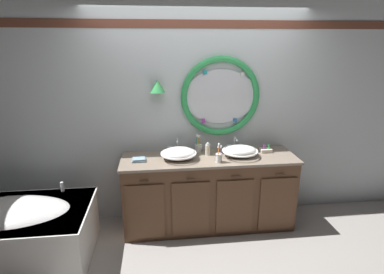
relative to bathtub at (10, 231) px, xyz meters
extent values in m
plane|color=gray|center=(1.98, 0.14, -0.33)|extent=(14.00, 14.00, 0.00)
cube|color=silver|center=(1.98, 0.73, 0.97)|extent=(6.40, 0.08, 2.60)
cube|color=brown|center=(1.98, 0.68, 1.99)|extent=(6.27, 0.01, 0.09)
ellipsoid|color=silver|center=(2.25, 0.67, 1.19)|extent=(0.87, 0.02, 0.64)
torus|color=green|center=(2.25, 0.67, 1.19)|extent=(0.94, 0.07, 0.94)
cube|color=silver|center=(2.68, 0.66, 1.20)|extent=(0.05, 0.01, 0.05)
cube|color=silver|center=(2.50, 0.66, 1.45)|extent=(0.05, 0.01, 0.05)
cube|color=teal|center=(2.06, 0.66, 1.47)|extent=(0.05, 0.01, 0.05)
cube|color=purple|center=(1.82, 0.66, 1.18)|extent=(0.05, 0.01, 0.05)
cube|color=purple|center=(2.05, 0.66, 0.90)|extent=(0.05, 0.01, 0.05)
cube|color=#2866B7|center=(2.43, 0.66, 0.90)|extent=(0.05, 0.01, 0.05)
cylinder|color=#4C3823|center=(1.52, 0.64, 1.35)|extent=(0.02, 0.09, 0.02)
cone|color=green|center=(1.52, 0.59, 1.33)|extent=(0.17, 0.17, 0.14)
cube|color=brown|center=(2.08, 0.40, 0.09)|extent=(1.97, 0.57, 0.84)
cube|color=gray|center=(2.08, 0.40, 0.53)|extent=(2.00, 0.60, 0.03)
cube|color=gray|center=(2.08, 0.68, 0.45)|extent=(1.97, 0.02, 0.11)
cube|color=brown|center=(1.34, 0.11, 0.05)|extent=(0.41, 0.02, 0.64)
cylinder|color=#422D1E|center=(1.34, 0.10, 0.41)|extent=(0.10, 0.01, 0.01)
cube|color=brown|center=(1.84, 0.11, 0.05)|extent=(0.41, 0.02, 0.64)
cylinder|color=#422D1E|center=(1.84, 0.10, 0.41)|extent=(0.10, 0.01, 0.01)
cube|color=brown|center=(2.33, 0.11, 0.05)|extent=(0.41, 0.02, 0.64)
cylinder|color=#422D1E|center=(2.33, 0.10, 0.41)|extent=(0.10, 0.01, 0.01)
cube|color=brown|center=(2.82, 0.11, 0.05)|extent=(0.41, 0.02, 0.64)
cylinder|color=#422D1E|center=(2.82, 0.10, 0.41)|extent=(0.10, 0.01, 0.01)
cube|color=white|center=(0.00, 0.00, -0.06)|extent=(1.56, 0.90, 0.54)
ellipsoid|color=white|center=(0.00, 0.00, 0.16)|extent=(1.28, 0.70, 0.28)
cube|color=white|center=(0.00, 0.00, 0.20)|extent=(1.59, 0.93, 0.02)
cylinder|color=silver|center=(0.43, 0.39, 0.27)|extent=(0.04, 0.04, 0.11)
cylinder|color=silver|center=(0.00, 0.00, 0.16)|extent=(0.04, 0.04, 0.01)
ellipsoid|color=white|center=(1.73, 0.37, 0.61)|extent=(0.39, 0.30, 0.13)
torus|color=white|center=(1.73, 0.37, 0.61)|extent=(0.41, 0.41, 0.02)
cylinder|color=silver|center=(1.73, 0.37, 0.61)|extent=(0.03, 0.03, 0.01)
ellipsoid|color=white|center=(2.43, 0.37, 0.61)|extent=(0.39, 0.26, 0.13)
torus|color=white|center=(2.43, 0.37, 0.61)|extent=(0.41, 0.41, 0.02)
cylinder|color=silver|center=(2.43, 0.37, 0.61)|extent=(0.03, 0.03, 0.01)
cylinder|color=silver|center=(1.73, 0.61, 0.55)|extent=(0.05, 0.05, 0.02)
cylinder|color=silver|center=(1.73, 0.61, 0.63)|extent=(0.02, 0.02, 0.14)
sphere|color=silver|center=(1.73, 0.61, 0.70)|extent=(0.03, 0.03, 0.03)
cylinder|color=silver|center=(1.73, 0.57, 0.70)|extent=(0.02, 0.09, 0.02)
cylinder|color=silver|center=(1.64, 0.61, 0.57)|extent=(0.04, 0.04, 0.06)
cylinder|color=silver|center=(1.82, 0.61, 0.57)|extent=(0.04, 0.04, 0.06)
cube|color=silver|center=(1.64, 0.61, 0.61)|extent=(0.05, 0.01, 0.01)
cube|color=silver|center=(1.82, 0.61, 0.61)|extent=(0.05, 0.01, 0.01)
cylinder|color=silver|center=(2.43, 0.61, 0.55)|extent=(0.05, 0.05, 0.02)
cylinder|color=silver|center=(2.43, 0.61, 0.63)|extent=(0.02, 0.02, 0.13)
sphere|color=silver|center=(2.43, 0.61, 0.69)|extent=(0.03, 0.03, 0.03)
cylinder|color=silver|center=(2.43, 0.56, 0.69)|extent=(0.02, 0.10, 0.02)
cylinder|color=silver|center=(2.36, 0.61, 0.57)|extent=(0.04, 0.04, 0.06)
cylinder|color=silver|center=(2.51, 0.61, 0.57)|extent=(0.04, 0.04, 0.06)
cube|color=silver|center=(2.36, 0.61, 0.61)|extent=(0.05, 0.01, 0.01)
cube|color=silver|center=(2.51, 0.61, 0.61)|extent=(0.05, 0.01, 0.01)
cylinder|color=white|center=(1.98, 0.60, 0.58)|extent=(0.08, 0.08, 0.08)
torus|color=white|center=(1.98, 0.60, 0.62)|extent=(0.09, 0.09, 0.01)
cylinder|color=yellow|center=(2.00, 0.60, 0.64)|extent=(0.01, 0.01, 0.16)
cube|color=white|center=(2.00, 0.60, 0.73)|extent=(0.02, 0.01, 0.02)
cylinder|color=orange|center=(1.98, 0.61, 0.64)|extent=(0.02, 0.03, 0.16)
cube|color=white|center=(1.98, 0.61, 0.73)|extent=(0.02, 0.02, 0.02)
cylinder|color=#19ADB2|center=(1.96, 0.60, 0.64)|extent=(0.01, 0.03, 0.18)
cube|color=white|center=(1.96, 0.60, 0.74)|extent=(0.01, 0.02, 0.02)
cylinder|color=yellow|center=(1.98, 0.58, 0.64)|extent=(0.02, 0.03, 0.17)
cube|color=white|center=(1.98, 0.58, 0.73)|extent=(0.02, 0.02, 0.02)
cylinder|color=white|center=(2.16, 0.23, 0.59)|extent=(0.07, 0.07, 0.10)
torus|color=white|center=(2.16, 0.23, 0.64)|extent=(0.08, 0.08, 0.01)
cylinder|color=purple|center=(2.18, 0.23, 0.63)|extent=(0.01, 0.03, 0.16)
cube|color=white|center=(2.18, 0.23, 0.72)|extent=(0.02, 0.02, 0.02)
cylinder|color=#E0383D|center=(2.16, 0.24, 0.64)|extent=(0.01, 0.01, 0.18)
cube|color=white|center=(2.16, 0.24, 0.75)|extent=(0.02, 0.02, 0.02)
cylinder|color=orange|center=(2.15, 0.22, 0.63)|extent=(0.03, 0.03, 0.16)
cube|color=white|center=(2.15, 0.22, 0.72)|extent=(0.02, 0.02, 0.03)
cylinder|color=#EFE5C6|center=(2.07, 0.47, 0.60)|extent=(0.06, 0.06, 0.12)
cylinder|color=silver|center=(2.07, 0.47, 0.68)|extent=(0.03, 0.03, 0.02)
cylinder|color=silver|center=(2.07, 0.45, 0.69)|extent=(0.01, 0.04, 0.01)
cube|color=#7593A8|center=(1.29, 0.36, 0.55)|extent=(0.15, 0.12, 0.02)
cube|color=#7593A8|center=(1.29, 0.36, 0.57)|extent=(0.14, 0.12, 0.02)
cube|color=beige|center=(2.78, 0.48, 0.56)|extent=(0.13, 0.10, 0.04)
cylinder|color=purple|center=(2.75, 0.48, 0.61)|extent=(0.02, 0.02, 0.05)
cylinder|color=green|center=(2.81, 0.48, 0.61)|extent=(0.02, 0.02, 0.05)
camera|label=1|loc=(1.50, -2.84, 1.80)|focal=28.75mm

